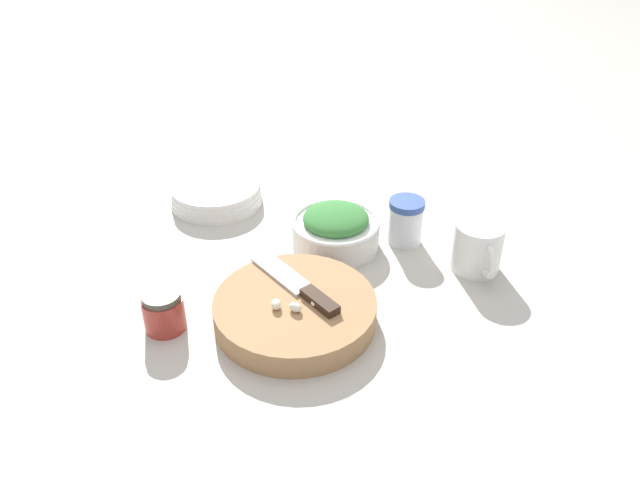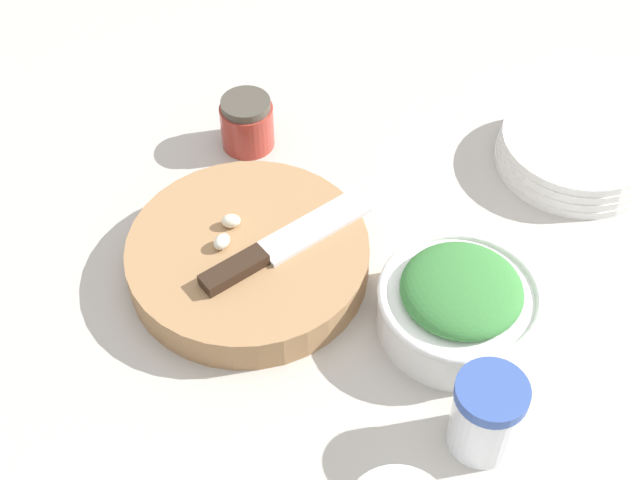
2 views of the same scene
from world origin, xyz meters
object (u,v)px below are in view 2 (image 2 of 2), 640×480
(herb_bowl, at_px, (459,303))
(garlic_cloves, at_px, (228,238))
(cutting_board, at_px, (248,258))
(honey_jar, at_px, (247,123))
(plate_stack, at_px, (577,150))
(chef_knife, at_px, (276,248))
(spice_jar, at_px, (486,415))

(herb_bowl, bearing_deg, garlic_cloves, -81.88)
(cutting_board, relative_size, herb_bowl, 1.55)
(honey_jar, bearing_deg, herb_bowl, 65.63)
(cutting_board, bearing_deg, garlic_cloves, -74.60)
(garlic_cloves, bearing_deg, cutting_board, 105.40)
(herb_bowl, bearing_deg, honey_jar, -114.37)
(cutting_board, bearing_deg, honey_jar, -150.47)
(herb_bowl, bearing_deg, plate_stack, 171.62)
(chef_knife, xyz_separation_m, garlic_cloves, (0.01, -0.05, 0.00))
(cutting_board, relative_size, honey_jar, 3.87)
(plate_stack, relative_size, honey_jar, 2.86)
(cutting_board, height_order, honey_jar, honey_jar)
(chef_knife, bearing_deg, honey_jar, 153.81)
(cutting_board, xyz_separation_m, chef_knife, (-0.01, 0.03, 0.02))
(chef_knife, bearing_deg, cutting_board, -140.47)
(garlic_cloves, distance_m, honey_jar, 0.19)
(garlic_cloves, height_order, plate_stack, garlic_cloves)
(herb_bowl, bearing_deg, cutting_board, -82.53)
(herb_bowl, distance_m, honey_jar, 0.34)
(spice_jar, bearing_deg, plate_stack, -176.62)
(plate_stack, bearing_deg, spice_jar, 3.38)
(herb_bowl, relative_size, spice_jar, 1.86)
(herb_bowl, distance_m, spice_jar, 0.12)
(chef_knife, xyz_separation_m, herb_bowl, (-0.02, 0.18, -0.01))
(garlic_cloves, xyz_separation_m, herb_bowl, (-0.03, 0.23, -0.01))
(spice_jar, distance_m, plate_stack, 0.38)
(garlic_cloves, bearing_deg, spice_jar, 75.91)
(cutting_board, distance_m, herb_bowl, 0.21)
(plate_stack, bearing_deg, herb_bowl, -8.38)
(chef_knife, relative_size, spice_jar, 2.20)
(garlic_cloves, height_order, herb_bowl, herb_bowl)
(spice_jar, bearing_deg, honey_jar, -123.60)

